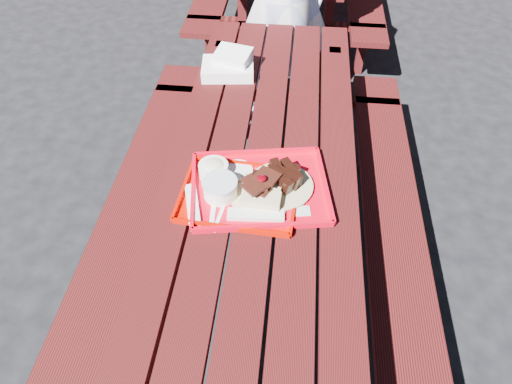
# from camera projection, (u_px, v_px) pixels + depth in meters

# --- Properties ---
(ground) EXTENTS (60.00, 60.00, 0.00)m
(ground) POSITION_uv_depth(u_px,v_px,m) (259.00, 281.00, 2.30)
(ground) COLOR black
(ground) RESTS_ON ground
(picnic_table_near) EXTENTS (1.41, 2.40, 0.75)m
(picnic_table_near) POSITION_uv_depth(u_px,v_px,m) (260.00, 208.00, 1.88)
(picnic_table_near) COLOR #4A0E12
(picnic_table_near) RESTS_ON ground
(near_tray) EXTENTS (0.44, 0.36, 0.13)m
(near_tray) POSITION_uv_depth(u_px,v_px,m) (240.00, 188.00, 1.66)
(near_tray) COLOR #BD0B00
(near_tray) RESTS_ON picnic_table_near
(far_tray) EXTENTS (0.55, 0.46, 0.08)m
(far_tray) POSITION_uv_depth(u_px,v_px,m) (257.00, 188.00, 1.67)
(far_tray) COLOR red
(far_tray) RESTS_ON picnic_table_near
(white_cloth) EXTENTS (0.26, 0.22, 0.10)m
(white_cloth) POSITION_uv_depth(u_px,v_px,m) (229.00, 65.00, 2.19)
(white_cloth) COLOR white
(white_cloth) RESTS_ON picnic_table_near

